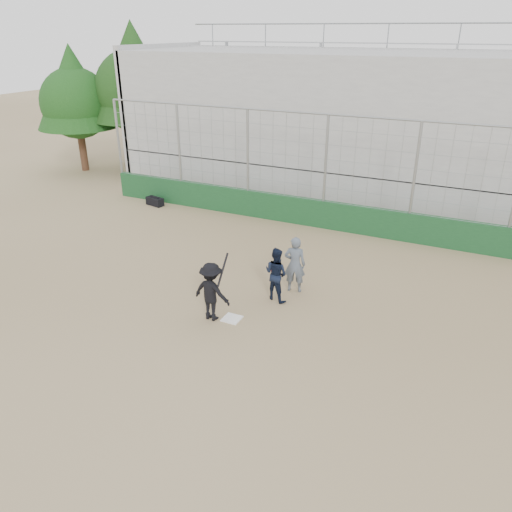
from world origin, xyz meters
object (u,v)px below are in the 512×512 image
at_px(batter_at_plate, 211,292).
at_px(umpire, 295,267).
at_px(catcher_crouched, 276,282).
at_px(equipment_bag, 155,201).

bearing_deg(batter_at_plate, umpire, 59.56).
xyz_separation_m(catcher_crouched, equipment_bag, (-7.55, 5.04, -0.34)).
bearing_deg(catcher_crouched, batter_at_plate, -123.71).
bearing_deg(umpire, batter_at_plate, 46.34).
xyz_separation_m(batter_at_plate, umpire, (1.31, 2.22, -0.04)).
distance_m(catcher_crouched, equipment_bag, 9.09).
xyz_separation_m(batter_at_plate, catcher_crouched, (1.04, 1.55, -0.25)).
relative_size(umpire, equipment_bag, 1.75).
bearing_deg(equipment_bag, catcher_crouched, -33.75).
bearing_deg(equipment_bag, batter_at_plate, -45.38).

